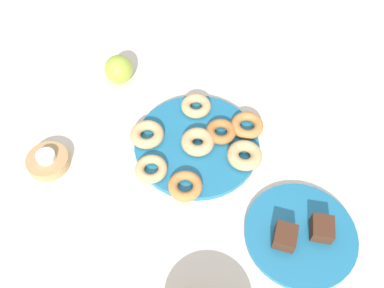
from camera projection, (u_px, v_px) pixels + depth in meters
ground_plane at (197, 146)px, 1.03m from camera, size 2.40×2.40×0.00m
donut_plate at (197, 144)px, 1.02m from camera, size 0.32×0.32×0.02m
donut_0 at (151, 169)px, 0.96m from camera, size 0.11×0.11×0.02m
donut_1 at (244, 156)px, 0.98m from camera, size 0.12×0.12×0.03m
donut_2 at (196, 106)px, 1.07m from camera, size 0.11×0.11×0.02m
donut_3 at (221, 131)px, 1.02m from camera, size 0.08×0.08×0.02m
donut_4 at (198, 142)px, 1.00m from camera, size 0.12×0.12×0.03m
donut_5 at (147, 134)px, 1.01m from camera, size 0.10×0.10×0.03m
donut_6 at (247, 125)px, 1.03m from camera, size 0.10×0.10×0.02m
donut_7 at (185, 186)px, 0.93m from camera, size 0.11×0.11×0.02m
cake_plate at (300, 234)px, 0.89m from camera, size 0.25×0.25×0.01m
brownie_near at (322, 229)px, 0.87m from camera, size 0.06×0.06×0.04m
brownie_far at (285, 237)px, 0.86m from camera, size 0.05×0.06×0.04m
candle_holder at (48, 161)px, 0.99m from camera, size 0.10×0.10×0.03m
tealight at (46, 156)px, 0.97m from camera, size 0.05×0.05×0.01m
apple at (119, 69)px, 1.13m from camera, size 0.08×0.08×0.08m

